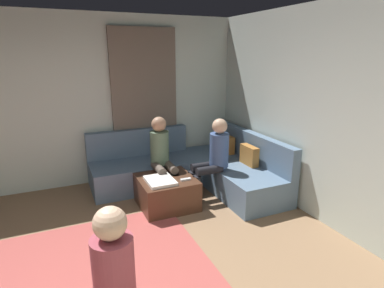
{
  "coord_description": "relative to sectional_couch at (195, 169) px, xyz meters",
  "views": [
    {
      "loc": [
        2.36,
        -0.14,
        2.11
      ],
      "look_at": [
        -1.63,
        1.63,
        0.85
      ],
      "focal_mm": 29.81,
      "sensor_mm": 36.0,
      "label": 1
    }
  ],
  "objects": [
    {
      "name": "wall_left",
      "position": [
        -0.86,
        -1.88,
        1.07
      ],
      "size": [
        0.12,
        6.0,
        2.7
      ],
      "primitive_type": "cube",
      "color": "silver",
      "rests_on": "ground_plane"
    },
    {
      "name": "sectional_couch",
      "position": [
        0.0,
        0.0,
        0.0
      ],
      "size": [
        2.1,
        2.55,
        0.87
      ],
      "color": "slate",
      "rests_on": "ground_plane"
    },
    {
      "name": "wall_back",
      "position": [
        2.08,
        1.06,
        1.07
      ],
      "size": [
        6.0,
        0.12,
        2.7
      ],
      "primitive_type": "cube",
      "color": "silver",
      "rests_on": "ground_plane"
    },
    {
      "name": "coffee_mug",
      "position": [
        0.29,
        -0.49,
        0.19
      ],
      "size": [
        0.08,
        0.08,
        0.1
      ],
      "primitive_type": "cylinder",
      "color": "#334C72",
      "rests_on": "ottoman"
    },
    {
      "name": "folded_blanket",
      "position": [
        0.61,
        -0.79,
        0.16
      ],
      "size": [
        0.44,
        0.36,
        0.04
      ],
      "primitive_type": "cube",
      "color": "white",
      "rests_on": "ottoman"
    },
    {
      "name": "person_on_armchair",
      "position": [
        2.68,
        -1.74,
        0.36
      ],
      "size": [
        0.61,
        0.41,
        1.18
      ],
      "rotation": [
        0.0,
        0.0,
        5.01
      ],
      "color": "brown",
      "rests_on": "ground_plane"
    },
    {
      "name": "ottoman",
      "position": [
        0.51,
        -0.67,
        -0.07
      ],
      "size": [
        0.76,
        0.76,
        0.42
      ],
      "primitive_type": "cube",
      "color": "#4C2D1E",
      "rests_on": "ground_plane"
    },
    {
      "name": "game_remote",
      "position": [
        0.69,
        -0.45,
        0.15
      ],
      "size": [
        0.05,
        0.15,
        0.02
      ],
      "primitive_type": "cube",
      "color": "white",
      "rests_on": "ottoman"
    },
    {
      "name": "person_on_couch_back",
      "position": [
        0.53,
        0.06,
        0.38
      ],
      "size": [
        0.3,
        0.6,
        1.2
      ],
      "rotation": [
        0.0,
        0.0,
        3.14
      ],
      "color": "black",
      "rests_on": "ground_plane"
    },
    {
      "name": "person_on_couch_side",
      "position": [
        0.15,
        -0.6,
        0.38
      ],
      "size": [
        0.6,
        0.3,
        1.2
      ],
      "rotation": [
        0.0,
        0.0,
        -1.57
      ],
      "color": "brown",
      "rests_on": "ground_plane"
    },
    {
      "name": "curtain_panel",
      "position": [
        -0.76,
        -0.58,
        0.97
      ],
      "size": [
        0.06,
        1.1,
        2.5
      ],
      "primitive_type": "cube",
      "color": "#726659",
      "rests_on": "ground_plane"
    }
  ]
}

